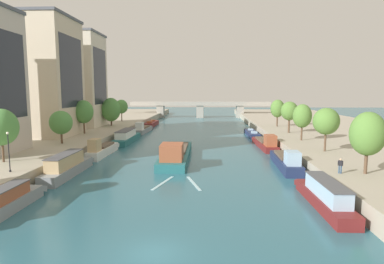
% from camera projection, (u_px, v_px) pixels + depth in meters
% --- Properties ---
extents(ground_plane, '(400.00, 400.00, 0.00)m').
position_uv_depth(ground_plane, '(154.00, 254.00, 21.76)').
color(ground_plane, '#2D6070').
extents(quay_left, '(36.00, 170.00, 1.94)m').
position_uv_depth(quay_left, '(50.00, 132.00, 77.87)').
color(quay_left, '#A89E89').
rests_on(quay_left, ground).
extents(quay_right, '(36.00, 170.00, 1.94)m').
position_uv_depth(quay_right, '(343.00, 134.00, 74.42)').
color(quay_right, '#A89E89').
rests_on(quay_right, ground).
extents(barge_midriver, '(4.30, 20.95, 3.43)m').
position_uv_depth(barge_midriver, '(176.00, 153.00, 51.54)').
color(barge_midriver, '#23666B').
rests_on(barge_midriver, ground).
extents(wake_behind_barge, '(5.60, 5.90, 0.03)m').
position_uv_depth(wake_behind_barge, '(178.00, 183.00, 38.40)').
color(wake_behind_barge, '#A0CCD6').
rests_on(wake_behind_barge, ground).
extents(moored_boat_left_end, '(1.84, 10.22, 2.34)m').
position_uv_depth(moored_boat_left_end, '(8.00, 201.00, 29.17)').
color(moored_boat_left_end, gray).
rests_on(moored_boat_left_end, ground).
extents(moored_boat_left_far, '(2.26, 12.73, 2.93)m').
position_uv_depth(moored_boat_left_far, '(67.00, 166.00, 41.69)').
color(moored_boat_left_far, gray).
rests_on(moored_boat_left_far, ground).
extents(moored_boat_left_downstream, '(2.18, 12.03, 3.30)m').
position_uv_depth(moored_boat_left_downstream, '(102.00, 150.00, 54.79)').
color(moored_boat_left_downstream, silver).
rests_on(moored_boat_left_downstream, ground).
extents(moored_boat_left_gap_after, '(2.87, 14.88, 2.66)m').
position_uv_depth(moored_boat_left_gap_after, '(127.00, 137.00, 69.29)').
color(moored_boat_left_gap_after, '#23666B').
rests_on(moored_boat_left_gap_after, ground).
extents(moored_boat_left_near, '(2.60, 13.14, 3.02)m').
position_uv_depth(moored_boat_left_near, '(143.00, 129.00, 85.66)').
color(moored_boat_left_near, gray).
rests_on(moored_boat_left_near, ground).
extents(moored_boat_left_lone, '(2.78, 13.30, 2.30)m').
position_uv_depth(moored_boat_left_lone, '(152.00, 124.00, 102.46)').
color(moored_boat_left_lone, maroon).
rests_on(moored_boat_left_lone, ground).
extents(moored_boat_right_lone, '(2.26, 12.41, 2.64)m').
position_uv_depth(moored_boat_right_lone, '(325.00, 196.00, 30.39)').
color(moored_boat_right_lone, maroon).
rests_on(moored_boat_right_lone, ground).
extents(moored_boat_right_upstream, '(2.71, 13.33, 3.06)m').
position_uv_depth(moored_boat_right_upstream, '(286.00, 161.00, 46.03)').
color(moored_boat_right_upstream, '#1E284C').
rests_on(moored_boat_right_upstream, ground).
extents(moored_boat_right_gap_after, '(2.97, 15.18, 3.00)m').
position_uv_depth(moored_boat_right_gap_after, '(265.00, 143.00, 62.45)').
color(moored_boat_right_gap_after, maroon).
rests_on(moored_boat_right_gap_after, ground).
extents(moored_boat_right_far, '(2.59, 12.98, 2.10)m').
position_uv_depth(moored_boat_right_far, '(252.00, 133.00, 79.64)').
color(moored_boat_right_far, '#1E284C').
rests_on(moored_boat_right_far, ground).
extents(tree_left_second, '(4.04, 4.04, 6.64)m').
position_uv_depth(tree_left_second, '(1.00, 127.00, 40.34)').
color(tree_left_second, brown).
rests_on(tree_left_second, quay_left).
extents(tree_left_distant, '(3.75, 3.75, 5.52)m').
position_uv_depth(tree_left_distant, '(61.00, 123.00, 54.86)').
color(tree_left_distant, brown).
rests_on(tree_left_distant, quay_left).
extents(tree_left_past_mid, '(3.95, 3.95, 6.93)m').
position_uv_depth(tree_left_past_mid, '(84.00, 112.00, 67.53)').
color(tree_left_past_mid, brown).
rests_on(tree_left_past_mid, quay_left).
extents(tree_left_by_lamp, '(4.76, 4.76, 7.07)m').
position_uv_depth(tree_left_by_lamp, '(111.00, 110.00, 83.21)').
color(tree_left_by_lamp, brown).
rests_on(tree_left_by_lamp, quay_left).
extents(tree_left_midway, '(3.65, 3.65, 6.30)m').
position_uv_depth(tree_left_midway, '(121.00, 107.00, 95.50)').
color(tree_left_midway, brown).
rests_on(tree_left_midway, quay_left).
extents(tree_right_end_of_row, '(3.65, 3.65, 6.63)m').
position_uv_depth(tree_right_end_of_row, '(368.00, 134.00, 34.57)').
color(tree_right_end_of_row, brown).
rests_on(tree_right_end_of_row, quay_right).
extents(tree_right_far, '(3.75, 3.75, 6.36)m').
position_uv_depth(tree_right_far, '(326.00, 121.00, 47.65)').
color(tree_right_far, brown).
rests_on(tree_right_far, quay_right).
extents(tree_right_second, '(3.32, 3.32, 6.47)m').
position_uv_depth(tree_right_second, '(302.00, 116.00, 58.44)').
color(tree_right_second, brown).
rests_on(tree_right_second, quay_right).
extents(tree_right_past_mid, '(3.56, 3.56, 6.60)m').
position_uv_depth(tree_right_past_mid, '(289.00, 111.00, 68.98)').
color(tree_right_past_mid, brown).
rests_on(tree_right_past_mid, quay_right).
extents(tree_right_midway, '(3.44, 3.44, 6.68)m').
position_uv_depth(tree_right_midway, '(278.00, 109.00, 81.55)').
color(tree_right_midway, brown).
rests_on(tree_right_midway, quay_right).
extents(lamppost_left_bank, '(0.28, 0.28, 4.41)m').
position_uv_depth(lamppost_left_bank, '(9.00, 150.00, 35.55)').
color(lamppost_left_bank, black).
rests_on(lamppost_left_bank, quay_left).
extents(building_left_corner, '(15.16, 13.13, 23.12)m').
position_uv_depth(building_left_corner, '(35.00, 77.00, 64.24)').
color(building_left_corner, beige).
rests_on(building_left_corner, quay_left).
extents(building_left_tall, '(14.98, 11.58, 22.91)m').
position_uv_depth(building_left_tall, '(71.00, 80.00, 81.13)').
color(building_left_tall, beige).
rests_on(building_left_tall, quay_left).
extents(bridge_far, '(56.13, 4.40, 6.43)m').
position_uv_depth(bridge_far, '(200.00, 108.00, 132.55)').
color(bridge_far, '#9E998E').
rests_on(bridge_far, ground).
extents(person_on_quay, '(0.50, 0.31, 1.62)m').
position_uv_depth(person_on_quay, '(340.00, 165.00, 35.07)').
color(person_on_quay, navy).
rests_on(person_on_quay, quay_right).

